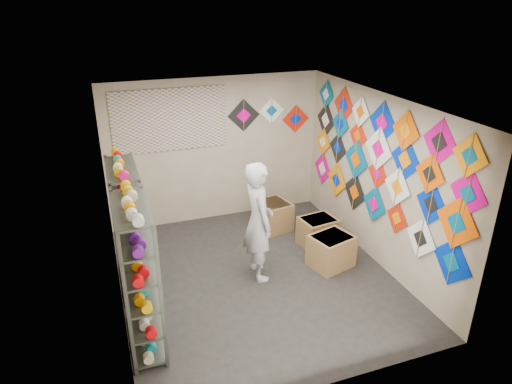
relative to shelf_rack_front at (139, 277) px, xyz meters
name	(u,v)px	position (x,y,z in m)	size (l,w,h in m)	color
ground	(256,277)	(1.78, 0.85, -0.95)	(4.50, 4.50, 0.00)	black
room_walls	(256,179)	(1.78, 0.85, 0.69)	(4.50, 4.50, 4.50)	#B8A88D
shelf_rack_front	(139,277)	(0.00, 0.00, 0.00)	(0.40, 1.10, 1.90)	#4C5147
shelf_rack_back	(129,228)	(0.00, 1.30, 0.00)	(0.40, 1.10, 1.90)	#4C5147
string_spools	(133,244)	(0.00, 0.65, 0.10)	(0.12, 2.36, 0.12)	#F11076
kite_wall_display	(379,164)	(3.76, 0.82, 0.67)	(0.05, 4.21, 2.07)	#002ABC
back_wall_kites	(268,115)	(2.82, 3.09, 0.98)	(1.63, 0.02, 0.74)	black
poster	(170,120)	(0.98, 3.08, 1.05)	(2.00, 0.01, 1.10)	#5E4EA9
shopkeeper	(258,221)	(1.83, 0.91, -0.02)	(0.45, 0.68, 1.86)	beige
carton_a	(331,251)	(3.02, 0.77, -0.69)	(0.63, 0.53, 0.53)	#9A6E43
carton_b	(318,231)	(3.13, 1.46, -0.71)	(0.60, 0.49, 0.49)	#9A6E43
carton_c	(273,215)	(2.61, 2.26, -0.69)	(0.54, 0.60, 0.52)	#9A6E43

